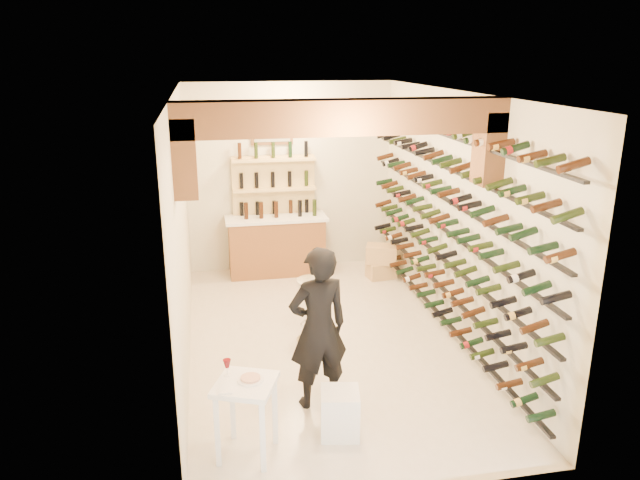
% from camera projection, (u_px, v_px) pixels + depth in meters
% --- Properties ---
extents(ground, '(6.00, 6.00, 0.00)m').
position_uv_depth(ground, '(324.00, 340.00, 8.08)').
color(ground, beige).
rests_on(ground, ground).
extents(room_shell, '(3.52, 6.02, 3.21)m').
position_uv_depth(room_shell, '(329.00, 177.00, 7.17)').
color(room_shell, beige).
rests_on(room_shell, ground).
extents(wine_rack, '(0.32, 5.70, 2.56)m').
position_uv_depth(wine_rack, '(440.00, 222.00, 7.89)').
color(wine_rack, black).
rests_on(wine_rack, ground).
extents(back_counter, '(1.70, 0.62, 1.29)m').
position_uv_depth(back_counter, '(277.00, 244.00, 10.35)').
color(back_counter, brown).
rests_on(back_counter, ground).
extents(back_shelving, '(1.40, 0.31, 2.73)m').
position_uv_depth(back_shelving, '(274.00, 204.00, 10.39)').
color(back_shelving, '#DABE7A').
rests_on(back_shelving, ground).
extents(tasting_table, '(0.69, 0.69, 0.93)m').
position_uv_depth(tasting_table, '(246.00, 395.00, 5.62)').
color(tasting_table, white).
rests_on(tasting_table, ground).
extents(white_stool, '(0.44, 0.44, 0.47)m').
position_uv_depth(white_stool, '(340.00, 413.00, 6.03)').
color(white_stool, white).
rests_on(white_stool, ground).
extents(person, '(0.72, 0.55, 1.79)m').
position_uv_depth(person, '(318.00, 328.00, 6.37)').
color(person, black).
rests_on(person, ground).
extents(chrome_barstool, '(0.45, 0.45, 0.87)m').
position_uv_depth(chrome_barstool, '(313.00, 306.00, 7.88)').
color(chrome_barstool, silver).
rests_on(chrome_barstool, ground).
extents(crate_lower, '(0.49, 0.38, 0.27)m').
position_uv_depth(crate_lower, '(381.00, 270.00, 10.27)').
color(crate_lower, tan).
rests_on(crate_lower, ground).
extents(crate_upper, '(0.60, 0.50, 0.30)m').
position_uv_depth(crate_upper, '(382.00, 254.00, 10.18)').
color(crate_upper, tan).
rests_on(crate_upper, crate_lower).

